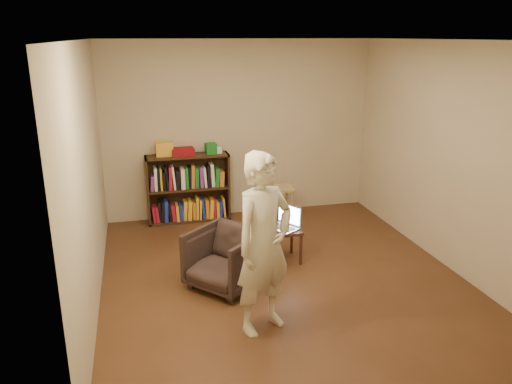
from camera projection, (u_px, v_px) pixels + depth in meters
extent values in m
plane|color=#432815|center=(281.00, 276.00, 5.72)|extent=(4.50, 4.50, 0.00)
plane|color=silver|center=(286.00, 40.00, 4.94)|extent=(4.50, 4.50, 0.00)
plane|color=beige|center=(240.00, 130.00, 7.42)|extent=(4.00, 0.00, 4.00)
plane|color=beige|center=(88.00, 179.00, 4.88)|extent=(0.00, 4.50, 4.50)
plane|color=beige|center=(448.00, 156.00, 5.79)|extent=(0.00, 4.50, 4.50)
cube|color=black|center=(148.00, 191.00, 7.18)|extent=(0.03, 0.30, 1.00)
cube|color=black|center=(228.00, 185.00, 7.45)|extent=(0.03, 0.30, 1.00)
cube|color=black|center=(187.00, 185.00, 7.44)|extent=(1.20, 0.02, 1.00)
cube|color=black|center=(190.00, 219.00, 7.46)|extent=(1.20, 0.30, 0.03)
cube|color=black|center=(188.00, 188.00, 7.32)|extent=(1.14, 0.30, 0.03)
cube|color=black|center=(187.00, 156.00, 7.17)|extent=(1.20, 0.30, 0.03)
cube|color=yellow|center=(164.00, 149.00, 7.09)|extent=(0.24, 0.18, 0.20)
cube|color=maroon|center=(183.00, 152.00, 7.13)|extent=(0.33, 0.25, 0.10)
cube|color=#1D6F26|center=(211.00, 148.00, 7.23)|extent=(0.17, 0.17, 0.15)
cube|color=white|center=(218.00, 150.00, 7.28)|extent=(0.11, 0.11, 0.09)
cube|color=tan|center=(281.00, 188.00, 7.36)|extent=(0.35, 0.35, 0.04)
cylinder|color=tan|center=(274.00, 208.00, 7.28)|extent=(0.03, 0.03, 0.47)
cylinder|color=tan|center=(292.00, 207.00, 7.34)|extent=(0.03, 0.03, 0.47)
cylinder|color=tan|center=(269.00, 202.00, 7.53)|extent=(0.03, 0.03, 0.47)
cylinder|color=tan|center=(286.00, 201.00, 7.59)|extent=(0.03, 0.03, 0.47)
imported|color=#332622|center=(225.00, 259.00, 5.41)|extent=(1.00, 1.00, 0.65)
cube|color=#321A10|center=(283.00, 230.00, 6.03)|extent=(0.41, 0.41, 0.04)
cylinder|color=#321A10|center=(272.00, 253.00, 5.88)|extent=(0.04, 0.04, 0.38)
cylinder|color=#321A10|center=(301.00, 250.00, 5.96)|extent=(0.04, 0.04, 0.38)
cylinder|color=#321A10|center=(265.00, 241.00, 6.21)|extent=(0.04, 0.04, 0.38)
cylinder|color=#321A10|center=(292.00, 239.00, 6.29)|extent=(0.04, 0.04, 0.38)
cube|color=#B5B5BA|center=(282.00, 228.00, 6.01)|extent=(0.41, 0.45, 0.02)
cube|color=black|center=(282.00, 227.00, 6.01)|extent=(0.29, 0.34, 0.00)
cube|color=#B5B5BA|center=(289.00, 214.00, 6.06)|extent=(0.21, 0.32, 0.26)
cube|color=#B1D8F8|center=(289.00, 214.00, 6.06)|extent=(0.18, 0.28, 0.21)
imported|color=beige|center=(264.00, 244.00, 4.48)|extent=(0.74, 0.64, 1.70)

